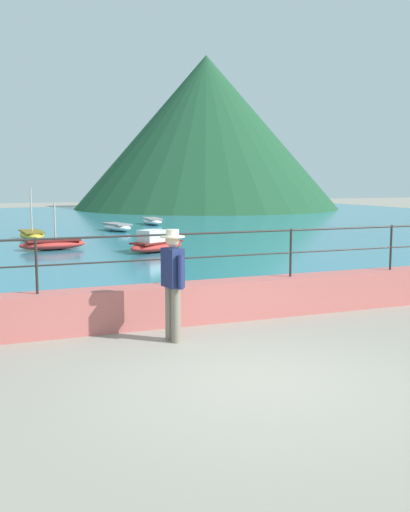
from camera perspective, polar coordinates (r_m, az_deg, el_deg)
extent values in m
plane|color=gray|center=(7.76, 4.99, -11.62)|extent=(120.00, 120.00, 0.00)
cube|color=#BC605B|center=(10.52, -2.92, -4.58)|extent=(20.00, 0.56, 0.70)
cylinder|color=#282623|center=(9.89, -15.65, -0.90)|extent=(0.04, 0.04, 0.90)
cylinder|color=#282623|center=(10.39, -2.95, -0.25)|extent=(0.04, 0.04, 0.90)
cylinder|color=#282623|center=(11.34, 8.11, 0.32)|extent=(0.04, 0.04, 0.90)
cylinder|color=#282623|center=(12.64, 17.17, 0.78)|extent=(0.04, 0.04, 0.90)
cylinder|color=#282623|center=(10.34, -2.96, 2.05)|extent=(18.40, 0.04, 0.04)
cylinder|color=#282623|center=(10.39, -2.95, -0.25)|extent=(18.40, 0.03, 0.03)
cube|color=teal|center=(32.64, -16.01, 2.65)|extent=(64.00, 44.32, 0.06)
cone|color=#1E4C2D|center=(51.54, 0.11, 11.55)|extent=(22.19, 22.19, 12.68)
cylinder|color=slate|center=(9.48, -3.32, -5.40)|extent=(0.15, 0.15, 0.86)
cylinder|color=slate|center=(9.33, -2.77, -5.61)|extent=(0.15, 0.15, 0.86)
cube|color=navy|center=(9.27, -3.08, -1.10)|extent=(0.29, 0.40, 0.60)
cylinder|color=navy|center=(9.48, -3.81, -1.17)|extent=(0.09, 0.09, 0.52)
cylinder|color=navy|center=(9.07, -2.32, -1.54)|extent=(0.09, 0.09, 0.52)
sphere|color=beige|center=(9.22, -3.10, 1.54)|extent=(0.22, 0.22, 0.22)
cylinder|color=beige|center=(9.22, -3.10, 1.85)|extent=(0.38, 0.38, 0.02)
cylinder|color=beige|center=(9.21, -3.10, 2.22)|extent=(0.20, 0.20, 0.10)
ellipsoid|color=gold|center=(25.60, -16.07, 1.91)|extent=(1.04, 2.35, 0.36)
cube|color=brown|center=(25.59, -16.08, 2.25)|extent=(0.88, 1.88, 0.06)
cylinder|color=#B2A899|center=(25.43, -16.12, 4.26)|extent=(0.06, 0.06, 1.75)
ellipsoid|color=red|center=(20.52, -4.59, 0.91)|extent=(2.45, 1.89, 0.36)
cube|color=maroon|center=(20.50, -4.59, 1.33)|extent=(1.98, 1.55, 0.06)
cube|color=silver|center=(20.30, -5.09, 1.91)|extent=(1.00, 0.93, 0.40)
ellipsoid|color=red|center=(21.71, -14.21, 1.06)|extent=(2.38, 1.12, 0.36)
cube|color=maroon|center=(21.69, -14.22, 1.45)|extent=(1.91, 0.94, 0.06)
cylinder|color=#B2A899|center=(21.66, -14.02, 3.22)|extent=(0.06, 0.06, 1.27)
ellipsoid|color=white|center=(32.85, -5.00, 3.30)|extent=(1.04, 2.35, 0.36)
cube|color=gray|center=(32.84, -5.00, 3.56)|extent=(0.88, 1.88, 0.06)
ellipsoid|color=white|center=(29.04, -8.33, 2.73)|extent=(1.38, 2.44, 0.36)
cube|color=gray|center=(29.03, -8.34, 3.02)|extent=(1.15, 1.96, 0.06)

